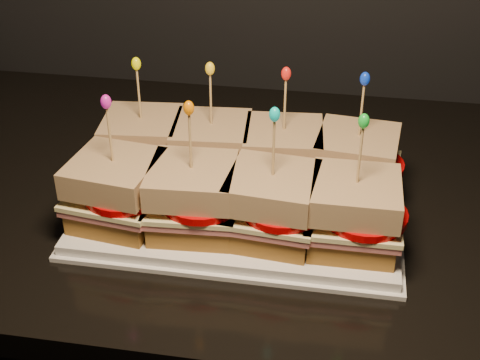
# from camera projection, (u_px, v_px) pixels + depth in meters

# --- Properties ---
(granite_slab) EXTENTS (2.52, 0.65, 0.03)m
(granite_slab) POSITION_uv_depth(u_px,v_px,m) (41.00, 174.00, 0.97)
(granite_slab) COLOR black
(granite_slab) RESTS_ON cabinet
(platter) EXTENTS (0.39, 0.24, 0.02)m
(platter) POSITION_uv_depth(u_px,v_px,m) (240.00, 211.00, 0.85)
(platter) COLOR white
(platter) RESTS_ON granite_slab
(platter_rim) EXTENTS (0.40, 0.26, 0.01)m
(platter_rim) POSITION_uv_depth(u_px,v_px,m) (240.00, 215.00, 0.85)
(platter_rim) COLOR white
(platter_rim) RESTS_ON granite_slab
(sandwich_0_bread_bot) EXTENTS (0.10, 0.10, 0.03)m
(sandwich_0_bread_bot) POSITION_uv_depth(u_px,v_px,m) (145.00, 164.00, 0.90)
(sandwich_0_bread_bot) COLOR brown
(sandwich_0_bread_bot) RESTS_ON platter
(sandwich_0_ham) EXTENTS (0.11, 0.11, 0.01)m
(sandwich_0_ham) POSITION_uv_depth(u_px,v_px,m) (144.00, 153.00, 0.89)
(sandwich_0_ham) COLOR #C55B5C
(sandwich_0_ham) RESTS_ON sandwich_0_bread_bot
(sandwich_0_cheese) EXTENTS (0.12, 0.11, 0.01)m
(sandwich_0_cheese) POSITION_uv_depth(u_px,v_px,m) (144.00, 149.00, 0.89)
(sandwich_0_cheese) COLOR #F7EDA2
(sandwich_0_cheese) RESTS_ON sandwich_0_ham
(sandwich_0_tomato) EXTENTS (0.10, 0.10, 0.01)m
(sandwich_0_tomato) POSITION_uv_depth(u_px,v_px,m) (151.00, 147.00, 0.88)
(sandwich_0_tomato) COLOR #BD0304
(sandwich_0_tomato) RESTS_ON sandwich_0_cheese
(sandwich_0_bread_top) EXTENTS (0.11, 0.11, 0.03)m
(sandwich_0_bread_top) POSITION_uv_depth(u_px,v_px,m) (142.00, 129.00, 0.87)
(sandwich_0_bread_top) COLOR brown
(sandwich_0_bread_top) RESTS_ON sandwich_0_tomato
(sandwich_0_pick) EXTENTS (0.00, 0.00, 0.09)m
(sandwich_0_pick) POSITION_uv_depth(u_px,v_px,m) (139.00, 97.00, 0.85)
(sandwich_0_pick) COLOR tan
(sandwich_0_pick) RESTS_ON sandwich_0_bread_top
(sandwich_0_frill) EXTENTS (0.01, 0.01, 0.02)m
(sandwich_0_frill) POSITION_uv_depth(u_px,v_px,m) (136.00, 64.00, 0.83)
(sandwich_0_frill) COLOR #EEEF01
(sandwich_0_frill) RESTS_ON sandwich_0_pick
(sandwich_1_bread_bot) EXTENTS (0.10, 0.10, 0.03)m
(sandwich_1_bread_bot) POSITION_uv_depth(u_px,v_px,m) (213.00, 170.00, 0.89)
(sandwich_1_bread_bot) COLOR brown
(sandwich_1_bread_bot) RESTS_ON platter
(sandwich_1_ham) EXTENTS (0.11, 0.11, 0.01)m
(sandwich_1_ham) POSITION_uv_depth(u_px,v_px,m) (212.00, 159.00, 0.88)
(sandwich_1_ham) COLOR #C55B5C
(sandwich_1_ham) RESTS_ON sandwich_1_bread_bot
(sandwich_1_cheese) EXTENTS (0.12, 0.11, 0.01)m
(sandwich_1_cheese) POSITION_uv_depth(u_px,v_px,m) (212.00, 154.00, 0.88)
(sandwich_1_cheese) COLOR #F7EDA2
(sandwich_1_cheese) RESTS_ON sandwich_1_ham
(sandwich_1_tomato) EXTENTS (0.10, 0.10, 0.01)m
(sandwich_1_tomato) POSITION_uv_depth(u_px,v_px,m) (220.00, 152.00, 0.86)
(sandwich_1_tomato) COLOR #BD0304
(sandwich_1_tomato) RESTS_ON sandwich_1_cheese
(sandwich_1_bread_top) EXTENTS (0.11, 0.11, 0.03)m
(sandwich_1_bread_top) POSITION_uv_depth(u_px,v_px,m) (212.00, 135.00, 0.86)
(sandwich_1_bread_top) COLOR brown
(sandwich_1_bread_top) RESTS_ON sandwich_1_tomato
(sandwich_1_pick) EXTENTS (0.00, 0.00, 0.09)m
(sandwich_1_pick) POSITION_uv_depth(u_px,v_px,m) (211.00, 102.00, 0.84)
(sandwich_1_pick) COLOR tan
(sandwich_1_pick) RESTS_ON sandwich_1_bread_top
(sandwich_1_frill) EXTENTS (0.01, 0.01, 0.02)m
(sandwich_1_frill) POSITION_uv_depth(u_px,v_px,m) (210.00, 69.00, 0.81)
(sandwich_1_frill) COLOR yellow
(sandwich_1_frill) RESTS_ON sandwich_1_pick
(sandwich_2_bread_bot) EXTENTS (0.10, 0.10, 0.03)m
(sandwich_2_bread_bot) POSITION_uv_depth(u_px,v_px,m) (282.00, 176.00, 0.87)
(sandwich_2_bread_bot) COLOR brown
(sandwich_2_bread_bot) RESTS_ON platter
(sandwich_2_ham) EXTENTS (0.11, 0.11, 0.01)m
(sandwich_2_ham) POSITION_uv_depth(u_px,v_px,m) (283.00, 165.00, 0.87)
(sandwich_2_ham) COLOR #C55B5C
(sandwich_2_ham) RESTS_ON sandwich_2_bread_bot
(sandwich_2_cheese) EXTENTS (0.12, 0.11, 0.01)m
(sandwich_2_cheese) POSITION_uv_depth(u_px,v_px,m) (283.00, 160.00, 0.86)
(sandwich_2_cheese) COLOR #F7EDA2
(sandwich_2_cheese) RESTS_ON sandwich_2_ham
(sandwich_2_tomato) EXTENTS (0.10, 0.10, 0.01)m
(sandwich_2_tomato) POSITION_uv_depth(u_px,v_px,m) (292.00, 158.00, 0.85)
(sandwich_2_tomato) COLOR #BD0304
(sandwich_2_tomato) RESTS_ON sandwich_2_cheese
(sandwich_2_bread_top) EXTENTS (0.11, 0.11, 0.03)m
(sandwich_2_bread_top) POSITION_uv_depth(u_px,v_px,m) (283.00, 141.00, 0.85)
(sandwich_2_bread_top) COLOR brown
(sandwich_2_bread_top) RESTS_ON sandwich_2_tomato
(sandwich_2_pick) EXTENTS (0.00, 0.00, 0.09)m
(sandwich_2_pick) POSITION_uv_depth(u_px,v_px,m) (285.00, 108.00, 0.82)
(sandwich_2_pick) COLOR tan
(sandwich_2_pick) RESTS_ON sandwich_2_bread_top
(sandwich_2_frill) EXTENTS (0.01, 0.01, 0.02)m
(sandwich_2_frill) POSITION_uv_depth(u_px,v_px,m) (286.00, 74.00, 0.80)
(sandwich_2_frill) COLOR red
(sandwich_2_frill) RESTS_ON sandwich_2_pick
(sandwich_3_bread_bot) EXTENTS (0.11, 0.11, 0.03)m
(sandwich_3_bread_bot) POSITION_uv_depth(u_px,v_px,m) (354.00, 183.00, 0.86)
(sandwich_3_bread_bot) COLOR brown
(sandwich_3_bread_bot) RESTS_ON platter
(sandwich_3_ham) EXTENTS (0.12, 0.11, 0.01)m
(sandwich_3_ham) POSITION_uv_depth(u_px,v_px,m) (355.00, 171.00, 0.85)
(sandwich_3_ham) COLOR #C55B5C
(sandwich_3_ham) RESTS_ON sandwich_3_bread_bot
(sandwich_3_cheese) EXTENTS (0.12, 0.11, 0.01)m
(sandwich_3_cheese) POSITION_uv_depth(u_px,v_px,m) (356.00, 166.00, 0.85)
(sandwich_3_cheese) COLOR #F7EDA2
(sandwich_3_cheese) RESTS_ON sandwich_3_ham
(sandwich_3_tomato) EXTENTS (0.10, 0.10, 0.01)m
(sandwich_3_tomato) POSITION_uv_depth(u_px,v_px,m) (366.00, 165.00, 0.84)
(sandwich_3_tomato) COLOR #BD0304
(sandwich_3_tomato) RESTS_ON sandwich_3_cheese
(sandwich_3_bread_top) EXTENTS (0.11, 0.11, 0.03)m
(sandwich_3_bread_top) POSITION_uv_depth(u_px,v_px,m) (358.00, 147.00, 0.83)
(sandwich_3_bread_top) COLOR brown
(sandwich_3_bread_top) RESTS_ON sandwich_3_tomato
(sandwich_3_pick) EXTENTS (0.00, 0.00, 0.09)m
(sandwich_3_pick) POSITION_uv_depth(u_px,v_px,m) (361.00, 113.00, 0.81)
(sandwich_3_pick) COLOR tan
(sandwich_3_pick) RESTS_ON sandwich_3_bread_top
(sandwich_3_frill) EXTENTS (0.01, 0.01, 0.02)m
(sandwich_3_frill) POSITION_uv_depth(u_px,v_px,m) (365.00, 79.00, 0.79)
(sandwich_3_frill) COLOR #0D33CD
(sandwich_3_frill) RESTS_ON sandwich_3_pick
(sandwich_4_bread_bot) EXTENTS (0.11, 0.11, 0.03)m
(sandwich_4_bread_bot) POSITION_uv_depth(u_px,v_px,m) (119.00, 210.00, 0.81)
(sandwich_4_bread_bot) COLOR brown
(sandwich_4_bread_bot) RESTS_ON platter
(sandwich_4_ham) EXTENTS (0.12, 0.11, 0.01)m
(sandwich_4_ham) POSITION_uv_depth(u_px,v_px,m) (117.00, 198.00, 0.80)
(sandwich_4_ham) COLOR #C55B5C
(sandwich_4_ham) RESTS_ON sandwich_4_bread_bot
(sandwich_4_cheese) EXTENTS (0.12, 0.12, 0.01)m
(sandwich_4_cheese) POSITION_uv_depth(u_px,v_px,m) (117.00, 194.00, 0.80)
(sandwich_4_cheese) COLOR #F7EDA2
(sandwich_4_cheese) RESTS_ON sandwich_4_ham
(sandwich_4_tomato) EXTENTS (0.10, 0.10, 0.01)m
(sandwich_4_tomato) POSITION_uv_depth(u_px,v_px,m) (124.00, 192.00, 0.78)
(sandwich_4_tomato) COLOR #BD0304
(sandwich_4_tomato) RESTS_ON sandwich_4_cheese
(sandwich_4_bread_top) EXTENTS (0.11, 0.11, 0.03)m
(sandwich_4_bread_top) POSITION_uv_depth(u_px,v_px,m) (114.00, 173.00, 0.78)
(sandwich_4_bread_top) COLOR brown
(sandwich_4_bread_top) RESTS_ON sandwich_4_tomato
(sandwich_4_pick) EXTENTS (0.00, 0.00, 0.09)m
(sandwich_4_pick) POSITION_uv_depth(u_px,v_px,m) (110.00, 138.00, 0.76)
(sandwich_4_pick) COLOR tan
(sandwich_4_pick) RESTS_ON sandwich_4_bread_top
(sandwich_4_frill) EXTENTS (0.01, 0.01, 0.02)m
(sandwich_4_frill) POSITION_uv_depth(u_px,v_px,m) (106.00, 102.00, 0.73)
(sandwich_4_frill) COLOR #C81A9B
(sandwich_4_frill) RESTS_ON sandwich_4_pick
(sandwich_5_bread_bot) EXTENTS (0.10, 0.10, 0.03)m
(sandwich_5_bread_bot) POSITION_uv_depth(u_px,v_px,m) (194.00, 218.00, 0.79)
(sandwich_5_bread_bot) COLOR brown
(sandwich_5_bread_bot) RESTS_ON platter
(sandwich_5_ham) EXTENTS (0.11, 0.11, 0.01)m
(sandwich_5_ham) POSITION_uv_depth(u_px,v_px,m) (193.00, 206.00, 0.79)
(sandwich_5_ham) COLOR #C55B5C
(sandwich_5_ham) RESTS_ON sandwich_5_bread_bot
(sandwich_5_cheese) EXTENTS (0.11, 0.11, 0.01)m
(sandwich_5_cheese) POSITION_uv_depth(u_px,v_px,m) (193.00, 201.00, 0.78)
(sandwich_5_cheese) COLOR #F7EDA2
(sandwich_5_cheese) RESTS_ON sandwich_5_ham
(sandwich_5_tomato) EXTENTS (0.10, 0.10, 0.01)m
(sandwich_5_tomato) POSITION_uv_depth(u_px,v_px,m) (202.00, 199.00, 0.77)
(sandwich_5_tomato) COLOR #BD0304
(sandwich_5_tomato) RESTS_ON sandwich_5_cheese
(sandwich_5_bread_top) EXTENTS (0.10, 0.10, 0.03)m
(sandwich_5_bread_top) POSITION_uv_depth(u_px,v_px,m) (192.00, 180.00, 0.77)
(sandwich_5_bread_top) COLOR brown
(sandwich_5_bread_top) RESTS_ON sandwich_5_tomato
(sandwich_5_pick) EXTENTS (0.00, 0.00, 0.09)m
(sandwich_5_pick) POSITION_uv_depth(u_px,v_px,m) (190.00, 145.00, 0.74)
(sandwich_5_pick) COLOR tan
(sandwich_5_pick) RESTS_ON sandwich_5_bread_top
(sandwich_5_frill) EXTENTS (0.01, 0.01, 0.02)m
(sandwich_5_frill) POSITION_uv_depth(u_px,v_px,m) (189.00, 108.00, 0.72)
(sandwich_5_frill) COLOR orange
(sandwich_5_frill) RESTS_ON sandwich_5_pick
(sandwich_6_bread_bot) EXTENTS (0.10, 0.10, 0.03)m
(sandwich_6_bread_bot) POSITION_uv_depth(u_px,v_px,m) (271.00, 225.00, 0.78)
(sandwich_6_bread_bot) COLOR brown
(sandwich_6_bread_bot) RESTS_ON platter
(sandwich_6_ham) EXTENTS (0.11, 0.11, 0.01)m
(sandwich_6_ham) POSITION_uv_depth(u_px,v_px,m) (272.00, 213.00, 0.77)
(sandwich_6_ham) COLOR #C55B5C
(sandwich_6_ham) RESTS_ON sandwich_6_bread_bot
(sandwich_6_cheese) EXTENTS (0.12, 0.11, 0.01)m
(sandwich_6_cheese) POSITION_uv_depth(u_px,v_px,m) (272.00, 208.00, 0.77)
(sandwich_6_cheese) COLOR #F7EDA2
(sandwich_6_cheese) RESTS_ON sandwich_6_ham
(sandwich_6_tomato) EXTENTS (0.10, 0.10, 0.01)m
(sandwich_6_tomato) POSITION_uv_depth(u_px,v_px,m) (282.00, 207.00, 0.76)
(sandwich_6_tomato) COLOR #BD0304
(sandwich_6_tomato) RESTS_ON sandwich_6_cheese
(sandwich_6_bread_top) EXTENTS (0.11, 0.11, 0.03)m
(sandwich_6_bread_top) POSITION_uv_depth(u_px,v_px,m) (272.00, 187.00, 0.75)
(sandwich_6_bread_top) COLOR brown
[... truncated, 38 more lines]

